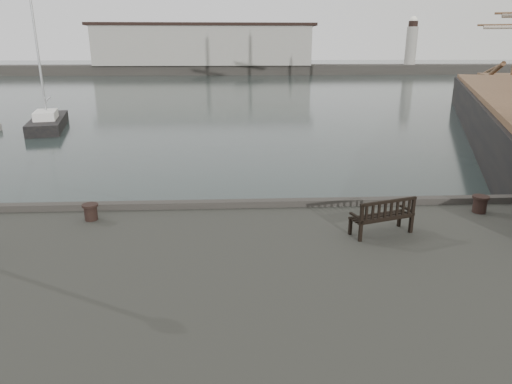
% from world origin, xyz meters
% --- Properties ---
extents(ground, '(400.00, 400.00, 0.00)m').
position_xyz_m(ground, '(0.00, 0.00, 0.00)').
color(ground, black).
rests_on(ground, ground).
extents(breakwater, '(140.00, 9.50, 12.20)m').
position_xyz_m(breakwater, '(-4.56, 92.00, 4.30)').
color(breakwater, '#383530').
rests_on(breakwater, ground).
extents(bench, '(1.64, 0.99, 0.89)m').
position_xyz_m(bench, '(1.53, -2.30, 1.85)').
color(bench, black).
rests_on(bench, quay).
extents(bollard_left, '(0.42, 0.42, 0.43)m').
position_xyz_m(bollard_left, '(-5.77, -0.98, 1.78)').
color(bollard_left, black).
rests_on(bollard_left, quay).
extents(bollard_right, '(0.49, 0.49, 0.47)m').
position_xyz_m(bollard_right, '(4.70, -0.96, 1.79)').
color(bollard_right, black).
rests_on(bollard_right, quay).
extents(yacht_d, '(4.12, 8.48, 10.51)m').
position_xyz_m(yacht_d, '(-15.90, 22.76, 0.23)').
color(yacht_d, black).
rests_on(yacht_d, ground).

